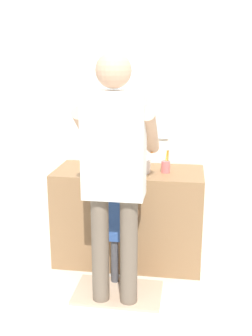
# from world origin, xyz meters

# --- Properties ---
(ground_plane) EXTENTS (14.00, 14.00, 0.00)m
(ground_plane) POSITION_xyz_m (0.00, 0.00, 0.00)
(ground_plane) COLOR silver
(back_wall) EXTENTS (4.40, 0.10, 2.70)m
(back_wall) POSITION_xyz_m (0.00, 0.62, 1.35)
(back_wall) COLOR silver
(back_wall) RESTS_ON ground
(vanity_cabinet) EXTENTS (1.21, 0.54, 0.80)m
(vanity_cabinet) POSITION_xyz_m (0.00, 0.30, 0.40)
(vanity_cabinet) COLOR olive
(vanity_cabinet) RESTS_ON ground
(sink_basin) EXTENTS (0.36, 0.36, 0.11)m
(sink_basin) POSITION_xyz_m (0.00, 0.28, 0.86)
(sink_basin) COLOR white
(sink_basin) RESTS_ON vanity_cabinet
(faucet) EXTENTS (0.18, 0.14, 0.18)m
(faucet) POSITION_xyz_m (0.00, 0.50, 0.88)
(faucet) COLOR #B7BABF
(faucet) RESTS_ON vanity_cabinet
(toothbrush_cup) EXTENTS (0.07, 0.07, 0.21)m
(toothbrush_cup) POSITION_xyz_m (0.30, 0.28, 0.85)
(toothbrush_cup) COLOR #D86666
(toothbrush_cup) RESTS_ON vanity_cabinet
(bath_mat) EXTENTS (0.64, 0.40, 0.02)m
(bath_mat) POSITION_xyz_m (0.00, -0.25, 0.01)
(bath_mat) COLOR #CCAD8E
(bath_mat) RESTS_ON ground
(child_toddler) EXTENTS (0.25, 0.25, 0.82)m
(child_toddler) POSITION_xyz_m (0.00, -0.10, 0.49)
(child_toddler) COLOR #47474C
(child_toddler) RESTS_ON ground
(adult_parent) EXTENTS (0.54, 0.56, 1.73)m
(adult_parent) POSITION_xyz_m (-0.00, -0.34, 1.04)
(adult_parent) COLOR #6B5B4C
(adult_parent) RESTS_ON ground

